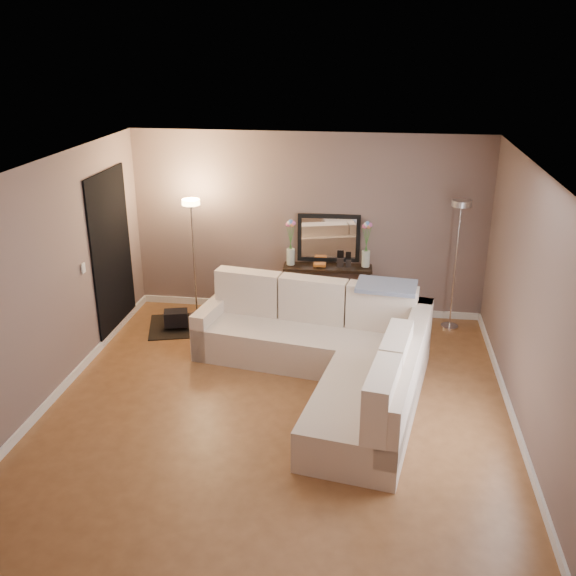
# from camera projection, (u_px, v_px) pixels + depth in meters

# --- Properties ---
(floor) EXTENTS (5.00, 5.50, 0.01)m
(floor) POSITION_uv_depth(u_px,v_px,m) (278.00, 409.00, 6.98)
(floor) COLOR #925D35
(floor) RESTS_ON ground
(ceiling) EXTENTS (5.00, 5.50, 0.01)m
(ceiling) POSITION_uv_depth(u_px,v_px,m) (276.00, 170.00, 6.03)
(ceiling) COLOR white
(ceiling) RESTS_ON ground
(wall_back) EXTENTS (5.00, 0.02, 2.60)m
(wall_back) POSITION_uv_depth(u_px,v_px,m) (307.00, 225.00, 9.05)
(wall_back) COLOR #79645D
(wall_back) RESTS_ON ground
(wall_front) EXTENTS (5.00, 0.02, 2.60)m
(wall_front) POSITION_uv_depth(u_px,v_px,m) (207.00, 465.00, 3.96)
(wall_front) COLOR #79645D
(wall_front) RESTS_ON ground
(wall_left) EXTENTS (0.02, 5.50, 2.60)m
(wall_left) POSITION_uv_depth(u_px,v_px,m) (45.00, 285.00, 6.83)
(wall_left) COLOR #79645D
(wall_left) RESTS_ON ground
(wall_right) EXTENTS (0.02, 5.50, 2.60)m
(wall_right) POSITION_uv_depth(u_px,v_px,m) (534.00, 312.00, 6.18)
(wall_right) COLOR #79645D
(wall_right) RESTS_ON ground
(baseboard_back) EXTENTS (5.00, 0.03, 0.10)m
(baseboard_back) POSITION_uv_depth(u_px,v_px,m) (306.00, 307.00, 9.48)
(baseboard_back) COLOR white
(baseboard_back) RESTS_ON ground
(baseboard_left) EXTENTS (0.03, 5.50, 0.10)m
(baseboard_left) POSITION_uv_depth(u_px,v_px,m) (62.00, 388.00, 7.28)
(baseboard_left) COLOR white
(baseboard_left) RESTS_ON ground
(baseboard_right) EXTENTS (0.03, 5.50, 0.10)m
(baseboard_right) POSITION_uv_depth(u_px,v_px,m) (515.00, 422.00, 6.63)
(baseboard_right) COLOR white
(baseboard_right) RESTS_ON ground
(doorway) EXTENTS (0.02, 1.20, 2.20)m
(doorway) POSITION_uv_depth(u_px,v_px,m) (112.00, 254.00, 8.47)
(doorway) COLOR black
(doorway) RESTS_ON ground
(switch_plate) EXTENTS (0.02, 0.08, 0.12)m
(switch_plate) POSITION_uv_depth(u_px,v_px,m) (83.00, 268.00, 7.65)
(switch_plate) COLOR white
(switch_plate) RESTS_ON ground
(sectional_sofa) EXTENTS (2.94, 3.14, 0.99)m
(sectional_sofa) POSITION_uv_depth(u_px,v_px,m) (332.00, 352.00, 7.42)
(sectional_sofa) COLOR beige
(sectional_sofa) RESTS_ON floor
(throw_blanket) EXTENTS (0.76, 0.50, 0.09)m
(throw_blanket) POSITION_uv_depth(u_px,v_px,m) (387.00, 286.00, 7.69)
(throw_blanket) COLOR gray
(throw_blanket) RESTS_ON sectional_sofa
(console_table) EXTENTS (1.26, 0.40, 0.76)m
(console_table) POSITION_uv_depth(u_px,v_px,m) (322.00, 288.00, 9.15)
(console_table) COLOR black
(console_table) RESTS_ON floor
(leaning_mirror) EXTENTS (0.88, 0.09, 0.69)m
(leaning_mirror) POSITION_uv_depth(u_px,v_px,m) (329.00, 238.00, 9.04)
(leaning_mirror) COLOR black
(leaning_mirror) RESTS_ON console_table
(table_decor) EXTENTS (0.53, 0.12, 0.12)m
(table_decor) POSITION_uv_depth(u_px,v_px,m) (328.00, 264.00, 8.97)
(table_decor) COLOR #CB6A23
(table_decor) RESTS_ON console_table
(flower_vase_left) EXTENTS (0.14, 0.12, 0.65)m
(flower_vase_left) POSITION_uv_depth(u_px,v_px,m) (291.00, 246.00, 8.96)
(flower_vase_left) COLOR silver
(flower_vase_left) RESTS_ON console_table
(flower_vase_right) EXTENTS (0.14, 0.12, 0.65)m
(flower_vase_right) POSITION_uv_depth(u_px,v_px,m) (366.00, 248.00, 8.87)
(flower_vase_right) COLOR silver
(flower_vase_right) RESTS_ON console_table
(floor_lamp_lit) EXTENTS (0.30, 0.30, 1.73)m
(floor_lamp_lit) POSITION_uv_depth(u_px,v_px,m) (193.00, 235.00, 8.86)
(floor_lamp_lit) COLOR silver
(floor_lamp_lit) RESTS_ON floor
(floor_lamp_unlit) EXTENTS (0.32, 0.32, 1.81)m
(floor_lamp_unlit) POSITION_uv_depth(u_px,v_px,m) (458.00, 240.00, 8.47)
(floor_lamp_unlit) COLOR silver
(floor_lamp_unlit) RESTS_ON floor
(charcoal_rug) EXTENTS (1.31, 1.12, 0.02)m
(charcoal_rug) POSITION_uv_depth(u_px,v_px,m) (191.00, 325.00, 8.99)
(charcoal_rug) COLOR black
(charcoal_rug) RESTS_ON floor
(black_bag) EXTENTS (0.37, 0.30, 0.21)m
(black_bag) POSITION_uv_depth(u_px,v_px,m) (176.00, 318.00, 8.81)
(black_bag) COLOR black
(black_bag) RESTS_ON charcoal_rug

